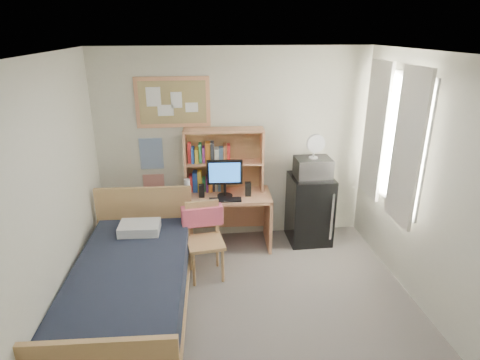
{
  "coord_description": "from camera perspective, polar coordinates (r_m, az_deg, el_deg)",
  "views": [
    {
      "loc": [
        -0.52,
        -3.07,
        2.8
      ],
      "look_at": [
        -0.03,
        1.2,
        1.17
      ],
      "focal_mm": 30.0,
      "sensor_mm": 36.0,
      "label": 1
    }
  ],
  "objects": [
    {
      "name": "floor",
      "position": [
        4.19,
        2.38,
        -21.31
      ],
      "size": [
        3.6,
        4.2,
        0.02
      ],
      "primitive_type": "cube",
      "color": "slate",
      "rests_on": "ground"
    },
    {
      "name": "ceiling",
      "position": [
        3.12,
        3.11,
        17.13
      ],
      "size": [
        3.6,
        4.2,
        0.02
      ],
      "primitive_type": "cube",
      "color": "silver",
      "rests_on": "wall_back"
    },
    {
      "name": "wall_back",
      "position": [
        5.4,
        -0.83,
        4.69
      ],
      "size": [
        3.6,
        0.04,
        2.6
      ],
      "primitive_type": "cube",
      "color": "beige",
      "rests_on": "floor"
    },
    {
      "name": "wall_left",
      "position": [
        3.65,
        -26.63,
        -5.83
      ],
      "size": [
        0.04,
        4.2,
        2.6
      ],
      "primitive_type": "cube",
      "color": "beige",
      "rests_on": "floor"
    },
    {
      "name": "wall_right",
      "position": [
        4.12,
        28.26,
        -3.12
      ],
      "size": [
        0.04,
        4.2,
        2.6
      ],
      "primitive_type": "cube",
      "color": "beige",
      "rests_on": "floor"
    },
    {
      "name": "window_unit",
      "position": [
        4.98,
        20.85,
        5.49
      ],
      "size": [
        0.1,
        1.4,
        1.7
      ],
      "primitive_type": "cube",
      "color": "white",
      "rests_on": "wall_right"
    },
    {
      "name": "curtain_left",
      "position": [
        4.62,
        22.69,
        4.14
      ],
      "size": [
        0.04,
        0.55,
        1.7
      ],
      "primitive_type": "cube",
      "color": "silver",
      "rests_on": "wall_right"
    },
    {
      "name": "curtain_right",
      "position": [
        5.31,
        18.66,
        6.66
      ],
      "size": [
        0.04,
        0.55,
        1.7
      ],
      "primitive_type": "cube",
      "color": "silver",
      "rests_on": "wall_right"
    },
    {
      "name": "bulletin_board",
      "position": [
        5.23,
        -9.53,
        10.84
      ],
      "size": [
        0.94,
        0.03,
        0.64
      ],
      "primitive_type": "cube",
      "color": "#A18D55",
      "rests_on": "wall_back"
    },
    {
      "name": "poster_wave",
      "position": [
        5.42,
        -12.5,
        3.67
      ],
      "size": [
        0.3,
        0.01,
        0.42
      ],
      "primitive_type": "cube",
      "color": "#255096",
      "rests_on": "wall_back"
    },
    {
      "name": "poster_japan",
      "position": [
        5.57,
        -12.12,
        -0.95
      ],
      "size": [
        0.28,
        0.01,
        0.36
      ],
      "primitive_type": "cube",
      "color": "red",
      "rests_on": "wall_back"
    },
    {
      "name": "desk",
      "position": [
        5.43,
        -2.12,
        -5.73
      ],
      "size": [
        1.23,
        0.66,
        0.75
      ],
      "primitive_type": "cube",
      "rotation": [
        0.0,
        0.0,
        -0.05
      ],
      "color": "tan",
      "rests_on": "floor"
    },
    {
      "name": "desk_chair",
      "position": [
        4.76,
        -4.93,
        -8.79
      ],
      "size": [
        0.51,
        0.51,
        0.91
      ],
      "primitive_type": "cube",
      "rotation": [
        0.0,
        0.0,
        0.13
      ],
      "color": "tan",
      "rests_on": "floor"
    },
    {
      "name": "mini_fridge",
      "position": [
        5.61,
        9.85,
        -4.06
      ],
      "size": [
        0.56,
        0.56,
        0.94
      ],
      "primitive_type": "cube",
      "rotation": [
        0.0,
        0.0,
        0.0
      ],
      "color": "black",
      "rests_on": "floor"
    },
    {
      "name": "bed",
      "position": [
        4.29,
        -15.3,
        -15.52
      ],
      "size": [
        1.21,
        2.28,
        0.62
      ],
      "primitive_type": "cube",
      "rotation": [
        0.0,
        0.0,
        -0.04
      ],
      "color": "black",
      "rests_on": "floor"
    },
    {
      "name": "hutch",
      "position": [
        5.27,
        -2.29,
        2.8
      ],
      "size": [
        1.04,
        0.31,
        0.84
      ],
      "primitive_type": "cube",
      "rotation": [
        0.0,
        0.0,
        -0.05
      ],
      "color": "tan",
      "rests_on": "desk"
    },
    {
      "name": "monitor",
      "position": [
        5.13,
        -2.19,
        0.16
      ],
      "size": [
        0.46,
        0.06,
        0.48
      ],
      "primitive_type": "cube",
      "rotation": [
        0.0,
        0.0,
        -0.05
      ],
      "color": "black",
      "rests_on": "desk"
    },
    {
      "name": "keyboard",
      "position": [
        5.09,
        -2.1,
        -2.83
      ],
      "size": [
        0.41,
        0.15,
        0.02
      ],
      "primitive_type": "cube",
      "rotation": [
        0.0,
        0.0,
        -0.05
      ],
      "color": "black",
      "rests_on": "desk"
    },
    {
      "name": "speaker_left",
      "position": [
        5.19,
        -5.48,
        -1.54
      ],
      "size": [
        0.07,
        0.07,
        0.17
      ],
      "primitive_type": "cube",
      "rotation": [
        0.0,
        0.0,
        -0.05
      ],
      "color": "black",
      "rests_on": "desk"
    },
    {
      "name": "speaker_right",
      "position": [
        5.2,
        1.14,
        -1.3
      ],
      "size": [
        0.08,
        0.08,
        0.18
      ],
      "primitive_type": "cube",
      "rotation": [
        0.0,
        0.0,
        -0.05
      ],
      "color": "black",
      "rests_on": "desk"
    },
    {
      "name": "water_bottle",
      "position": [
        5.14,
        -7.51,
        -1.27
      ],
      "size": [
        0.08,
        0.08,
        0.26
      ],
      "primitive_type": "cylinder",
      "rotation": [
        0.0,
        0.0,
        -0.05
      ],
      "color": "silver",
      "rests_on": "desk"
    },
    {
      "name": "hoodie",
      "position": [
        4.82,
        -5.41,
        -5.05
      ],
      "size": [
        0.5,
        0.21,
        0.23
      ],
      "primitive_type": "cube",
      "rotation": [
        0.0,
        0.0,
        0.13
      ],
      "color": "#E45770",
      "rests_on": "desk_chair"
    },
    {
      "name": "microwave",
      "position": [
        5.37,
        10.3,
        1.73
      ],
      "size": [
        0.46,
        0.35,
        0.27
      ],
      "primitive_type": "cube",
      "rotation": [
        0.0,
        0.0,
        0.0
      ],
      "color": "#B6B6BB",
      "rests_on": "mini_fridge"
    },
    {
      "name": "desk_fan",
      "position": [
        5.28,
        10.49,
        4.61
      ],
      "size": [
        0.24,
        0.24,
        0.3
      ],
      "primitive_type": "cylinder",
      "rotation": [
        0.0,
        0.0,
        0.0
      ],
      "color": "silver",
      "rests_on": "microwave"
    },
    {
      "name": "pillow",
      "position": [
        4.73,
        -14.09,
        -6.62
      ],
      "size": [
        0.46,
        0.33,
        0.11
      ],
      "primitive_type": "cube",
      "rotation": [
        0.0,
        0.0,
        -0.04
      ],
      "color": "silver",
      "rests_on": "bed"
    }
  ]
}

